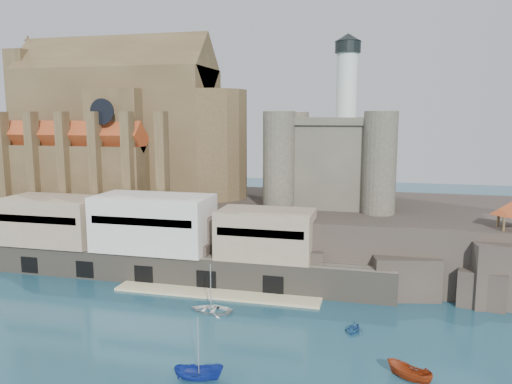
{
  "coord_description": "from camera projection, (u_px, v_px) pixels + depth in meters",
  "views": [
    {
      "loc": [
        23.92,
        -46.79,
        25.28
      ],
      "look_at": [
        4.4,
        32.0,
        12.85
      ],
      "focal_mm": 35.0,
      "sensor_mm": 36.0,
      "label": 1
    }
  ],
  "objects": [
    {
      "name": "boat_5",
      "position": [
        409.0,
        379.0,
        48.34
      ],
      "size": [
        2.38,
        2.35,
        4.62
      ],
      "primitive_type": "imported",
      "rotation": [
        0.0,
        0.0,
        4.25
      ],
      "color": "#913210",
      "rests_on": "ground"
    },
    {
      "name": "quay",
      "position": [
        152.0,
        240.0,
        78.05
      ],
      "size": [
        70.0,
        12.0,
        13.05
      ],
      "color": "#676052",
      "rests_on": "ground"
    },
    {
      "name": "boat_7",
      "position": [
        353.0,
        332.0,
        58.96
      ],
      "size": [
        3.02,
        2.4,
        3.05
      ],
      "primitive_type": "imported",
      "rotation": [
        0.0,
        0.0,
        5.94
      ],
      "color": "#25548F",
      "rests_on": "ground"
    },
    {
      "name": "church",
      "position": [
        126.0,
        132.0,
        96.95
      ],
      "size": [
        47.0,
        25.93,
        30.51
      ],
      "color": "#4F3E25",
      "rests_on": "promontory"
    },
    {
      "name": "ground",
      "position": [
        147.0,
        350.0,
        54.41
      ],
      "size": [
        300.0,
        300.0,
        0.0
      ],
      "primitive_type": "plane",
      "color": "#184151",
      "rests_on": "ground"
    },
    {
      "name": "rock_outcrop",
      "position": [
        510.0,
        272.0,
        68.61
      ],
      "size": [
        14.5,
        10.5,
        8.7
      ],
      "color": "#2B2420",
      "rests_on": "ground"
    },
    {
      "name": "promontory",
      "position": [
        241.0,
        228.0,
        91.48
      ],
      "size": [
        100.0,
        36.0,
        10.0
      ],
      "color": "#2B2420",
      "rests_on": "ground"
    },
    {
      "name": "castle_keep",
      "position": [
        333.0,
        156.0,
        87.22
      ],
      "size": [
        21.2,
        21.2,
        29.3
      ],
      "color": "#4D493C",
      "rests_on": "promontory"
    },
    {
      "name": "boat_2",
      "position": [
        199.0,
        380.0,
        48.27
      ],
      "size": [
        2.18,
        2.14,
        4.84
      ],
      "primitive_type": "imported",
      "rotation": [
        0.0,
        0.0,
        1.76
      ],
      "color": "navy",
      "rests_on": "ground"
    },
    {
      "name": "boat_6",
      "position": [
        211.0,
        311.0,
        65.09
      ],
      "size": [
        1.31,
        4.04,
        5.6
      ],
      "primitive_type": "imported",
      "rotation": [
        0.0,
        0.0,
        4.68
      ],
      "color": "silver",
      "rests_on": "ground"
    }
  ]
}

